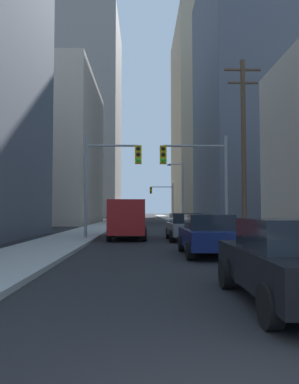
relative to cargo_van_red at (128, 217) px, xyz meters
The scene contains 15 objects.
sidewalk_left 30.71m from the cargo_van_red, 96.20° to the left, with size 3.05×160.00×0.15m, color #9E9E99.
sidewalk_right 31.24m from the cargo_van_red, 77.80° to the left, with size 3.05×160.00×0.15m, color #9E9E99.
cargo_van_red is the anchor object (origin of this frame).
sedan_black 15.52m from the cargo_van_red, 76.97° to the right, with size 1.95×4.23×1.52m.
sedan_navy 8.63m from the cargo_van_red, 67.47° to the right, with size 1.95×4.21×1.52m.
sedan_grey 3.47m from the cargo_van_red, 19.61° to the right, with size 1.95×4.25×1.52m.
traffic_signal_near_left 3.00m from the cargo_van_red, 144.31° to the right, with size 3.27×0.44×6.00m.
traffic_signal_near_right 4.92m from the cargo_van_red, 10.33° to the right, with size 3.91×0.44×6.00m.
traffic_signal_far_right 36.20m from the cargo_van_red, 83.52° to the left, with size 3.75×0.44×6.00m.
utility_pole_right 8.18m from the cargo_van_red, ahead, with size 2.20×0.28×10.78m.
street_lamp_right 23.26m from the cargo_van_red, 76.27° to the left, with size 2.03×0.32×7.50m.
building_left_mid_office 32.56m from the cargo_van_red, 122.56° to the left, with size 23.09×19.86×18.98m, color #B7A893.
building_left_far_tower 73.60m from the cargo_van_red, 100.45° to the left, with size 15.25×22.94×48.82m, color gray.
building_right_mid_block 38.40m from the cargo_van_red, 55.61° to the left, with size 20.46×21.22×35.65m, color #4C515B.
building_right_far_highrise 76.18m from the cargo_van_red, 73.57° to the left, with size 22.74×27.93×48.40m, color tan.
Camera 1 is at (-0.80, -2.09, 1.67)m, focal length 34.20 mm.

